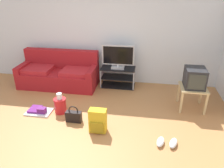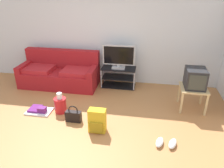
{
  "view_description": "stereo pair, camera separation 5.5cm",
  "coord_description": "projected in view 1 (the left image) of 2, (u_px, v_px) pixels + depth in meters",
  "views": [
    {
      "loc": [
        1.2,
        -2.92,
        2.4
      ],
      "look_at": [
        0.59,
        0.92,
        0.59
      ],
      "focal_mm": 34.87,
      "sensor_mm": 36.0,
      "label": 1
    },
    {
      "loc": [
        1.26,
        -2.91,
        2.4
      ],
      "look_at": [
        0.59,
        0.92,
        0.59
      ],
      "focal_mm": 34.87,
      "sensor_mm": 36.0,
      "label": 2
    }
  ],
  "objects": [
    {
      "name": "flat_tv",
      "position": [
        118.0,
        57.0,
        5.24
      ],
      "size": [
        0.78,
        0.22,
        0.58
      ],
      "color": "#B2B2B7",
      "rests_on": "tv_stand"
    },
    {
      "name": "cleaning_bucket",
      "position": [
        60.0,
        105.0,
        4.37
      ],
      "size": [
        0.25,
        0.25,
        0.43
      ],
      "color": "red",
      "rests_on": "ground_plane"
    },
    {
      "name": "handbag",
      "position": [
        74.0,
        116.0,
        4.1
      ],
      "size": [
        0.3,
        0.11,
        0.34
      ],
      "rotation": [
        0.0,
        0.0,
        0.31
      ],
      "color": "black",
      "rests_on": "ground_plane"
    },
    {
      "name": "crt_tv",
      "position": [
        195.0,
        78.0,
        4.34
      ],
      "size": [
        0.39,
        0.45,
        0.39
      ],
      "color": "#232326",
      "rests_on": "side_table"
    },
    {
      "name": "side_table",
      "position": [
        193.0,
        90.0,
        4.44
      ],
      "size": [
        0.53,
        0.53,
        0.48
      ],
      "color": "tan",
      "rests_on": "ground_plane"
    },
    {
      "name": "floor_tray",
      "position": [
        39.0,
        111.0,
        4.42
      ],
      "size": [
        0.5,
        0.34,
        0.14
      ],
      "color": "silver",
      "rests_on": "ground_plane"
    },
    {
      "name": "tv_stand",
      "position": [
        118.0,
        77.0,
        5.49
      ],
      "size": [
        0.84,
        0.43,
        0.49
      ],
      "color": "black",
      "rests_on": "ground_plane"
    },
    {
      "name": "wall_back",
      "position": [
        98.0,
        29.0,
        5.42
      ],
      "size": [
        9.0,
        0.1,
        2.7
      ],
      "primitive_type": "cube",
      "color": "silver",
      "rests_on": "ground_plane"
    },
    {
      "name": "backpack",
      "position": [
        98.0,
        121.0,
        3.79
      ],
      "size": [
        0.3,
        0.24,
        0.44
      ],
      "rotation": [
        0.0,
        0.0,
        -0.08
      ],
      "color": "gold",
      "rests_on": "ground_plane"
    },
    {
      "name": "ground_plane",
      "position": [
        70.0,
        135.0,
        3.8
      ],
      "size": [
        9.0,
        9.8,
        0.02
      ],
      "primitive_type": "cube",
      "color": "#B27542"
    },
    {
      "name": "couch",
      "position": [
        59.0,
        73.0,
        5.51
      ],
      "size": [
        1.93,
        0.81,
        0.87
      ],
      "color": "maroon",
      "rests_on": "ground_plane"
    },
    {
      "name": "sneakers_pair",
      "position": [
        167.0,
        142.0,
        3.53
      ],
      "size": [
        0.38,
        0.28,
        0.09
      ],
      "color": "white",
      "rests_on": "ground_plane"
    }
  ]
}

